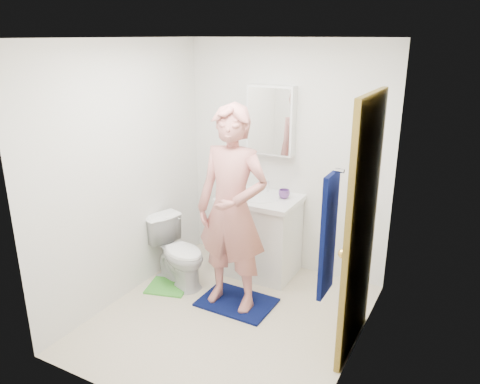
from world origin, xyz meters
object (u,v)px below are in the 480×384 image
vanity_cabinet (260,237)px  towel (328,235)px  medicine_cabinet (271,120)px  toilet (179,252)px  soap_dispenser (231,185)px  toothbrush_cup (284,194)px  man (232,210)px

vanity_cabinet → towel: size_ratio=1.00×
medicine_cabinet → toilet: 1.63m
toilet → towel: bearing=-96.5°
vanity_cabinet → soap_dispenser: bearing=-166.6°
medicine_cabinet → soap_dispenser: size_ratio=3.60×
towel → toilet: (-1.80, 0.89, -0.91)m
towel → toothbrush_cup: bearing=121.3°
medicine_cabinet → soap_dispenser: bearing=-135.3°
toilet → man: 0.93m
towel → toothbrush_cup: towel is taller
towel → toothbrush_cup: (-0.95, 1.56, -0.36)m
toothbrush_cup → vanity_cabinet: bearing=-161.7°
vanity_cabinet → toothbrush_cup: bearing=18.3°
toilet → soap_dispenser: 0.86m
soap_dispenser → toilet: bearing=-121.3°
soap_dispenser → toothbrush_cup: 0.55m
towel → toilet: size_ratio=1.17×
soap_dispenser → man: man is taller
medicine_cabinet → towel: bearing=-55.4°
toothbrush_cup → man: 0.81m
medicine_cabinet → toilet: bearing=-127.0°
vanity_cabinet → man: man is taller
vanity_cabinet → medicine_cabinet: medicine_cabinet is taller
medicine_cabinet → toilet: medicine_cabinet is taller
medicine_cabinet → towel: medicine_cabinet is taller
man → soap_dispenser: bearing=119.7°
vanity_cabinet → man: (0.07, -0.71, 0.55)m
medicine_cabinet → toothbrush_cup: 0.76m
medicine_cabinet → towel: (1.18, -1.71, -0.35)m
soap_dispenser → man: 0.74m
vanity_cabinet → man: bearing=-84.6°
toilet → toothbrush_cup: (0.85, 0.67, 0.55)m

